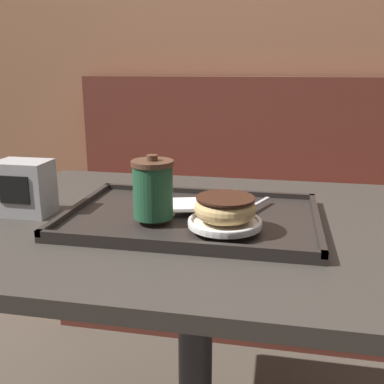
% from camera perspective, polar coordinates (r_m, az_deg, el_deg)
% --- Properties ---
extents(wall_behind, '(8.00, 0.05, 2.40)m').
position_cam_1_polar(wall_behind, '(2.01, 6.68, 20.12)').
color(wall_behind, '#9E6B4C').
rests_on(wall_behind, ground_plane).
extents(booth_bench, '(1.71, 0.44, 1.00)m').
position_cam_1_polar(booth_bench, '(1.91, 10.28, -6.88)').
color(booth_bench, brown).
rests_on(booth_bench, ground_plane).
extents(cafe_table, '(1.00, 0.76, 0.72)m').
position_cam_1_polar(cafe_table, '(1.03, 0.44, -11.85)').
color(cafe_table, '#38332D').
rests_on(cafe_table, ground_plane).
extents(serving_tray, '(0.53, 0.36, 0.02)m').
position_cam_1_polar(serving_tray, '(0.95, 0.00, -3.28)').
color(serving_tray, '#282321').
rests_on(serving_tray, cafe_table).
extents(napkin_paper, '(0.15, 0.13, 0.00)m').
position_cam_1_polar(napkin_paper, '(0.98, 0.81, -1.60)').
color(napkin_paper, white).
rests_on(napkin_paper, serving_tray).
extents(coffee_cup_front, '(0.08, 0.08, 0.13)m').
position_cam_1_polar(coffee_cup_front, '(0.89, -4.99, 0.42)').
color(coffee_cup_front, '#235638').
rests_on(coffee_cup_front, serving_tray).
extents(plate_with_chocolate_donut, '(0.14, 0.14, 0.01)m').
position_cam_1_polar(plate_with_chocolate_donut, '(0.86, 4.20, -3.83)').
color(plate_with_chocolate_donut, white).
rests_on(plate_with_chocolate_donut, serving_tray).
extents(donut_chocolate_glazed, '(0.12, 0.12, 0.04)m').
position_cam_1_polar(donut_chocolate_glazed, '(0.85, 4.23, -2.01)').
color(donut_chocolate_glazed, '#DBB270').
rests_on(donut_chocolate_glazed, plate_with_chocolate_donut).
extents(spoon, '(0.06, 0.13, 0.01)m').
position_cam_1_polar(spoon, '(0.96, 7.27, -1.93)').
color(spoon, silver).
rests_on(spoon, serving_tray).
extents(napkin_dispenser, '(0.11, 0.08, 0.12)m').
position_cam_1_polar(napkin_dispenser, '(1.05, -20.47, 0.50)').
color(napkin_dispenser, '#B7B7BC').
rests_on(napkin_dispenser, cafe_table).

